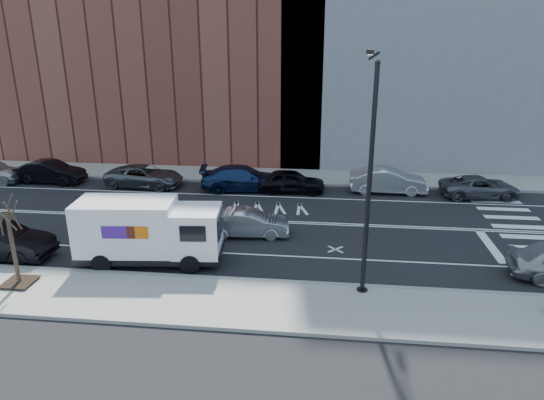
# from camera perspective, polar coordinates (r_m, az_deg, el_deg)

# --- Properties ---
(ground) EXTENTS (120.00, 120.00, 0.00)m
(ground) POSITION_cam_1_polar(r_m,az_deg,el_deg) (27.31, -5.31, -2.33)
(ground) COLOR black
(ground) RESTS_ON ground
(sidewalk_near) EXTENTS (44.00, 3.60, 0.15)m
(sidewalk_near) POSITION_cam_1_polar(r_m,az_deg,el_deg) (19.59, -10.48, -11.47)
(sidewalk_near) COLOR gray
(sidewalk_near) RESTS_ON ground
(sidewalk_far) EXTENTS (44.00, 3.60, 0.15)m
(sidewalk_far) POSITION_cam_1_polar(r_m,az_deg,el_deg) (35.49, -2.52, 2.94)
(sidewalk_far) COLOR gray
(sidewalk_far) RESTS_ON ground
(curb_near) EXTENTS (44.00, 0.25, 0.17)m
(curb_near) POSITION_cam_1_polar(r_m,az_deg,el_deg) (21.08, -9.10, -9.01)
(curb_near) COLOR gray
(curb_near) RESTS_ON ground
(curb_far) EXTENTS (44.00, 0.25, 0.17)m
(curb_far) POSITION_cam_1_polar(r_m,az_deg,el_deg) (33.78, -2.98, 2.11)
(curb_far) COLOR gray
(curb_far) RESTS_ON ground
(crosswalk) EXTENTS (3.00, 14.00, 0.01)m
(crosswalk) POSITION_cam_1_polar(r_m,az_deg,el_deg) (28.85, 27.68, -3.34)
(crosswalk) COLOR white
(crosswalk) RESTS_ON ground
(road_markings) EXTENTS (40.00, 8.60, 0.01)m
(road_markings) POSITION_cam_1_polar(r_m,az_deg,el_deg) (27.30, -5.31, -2.32)
(road_markings) COLOR white
(road_markings) RESTS_ON ground
(bldg_brick) EXTENTS (26.00, 10.00, 22.00)m
(bldg_brick) POSITION_cam_1_polar(r_m,az_deg,el_deg) (42.62, -12.64, 20.09)
(bldg_brick) COLOR brown
(bldg_brick) RESTS_ON ground
(streetlight) EXTENTS (0.44, 4.02, 9.34)m
(streetlight) POSITION_cam_1_polar(r_m,az_deg,el_deg) (18.69, 11.36, 3.67)
(streetlight) COLOR black
(streetlight) RESTS_ON ground
(street_tree) EXTENTS (1.20, 1.20, 3.75)m
(street_tree) POSITION_cam_1_polar(r_m,az_deg,el_deg) (22.24, -28.05, -5.71)
(street_tree) COLOR black
(street_tree) RESTS_ON ground
(fedex_van) EXTENTS (6.64, 2.79, 2.95)m
(fedex_van) POSITION_cam_1_polar(r_m,az_deg,el_deg) (22.40, -14.40, -3.52)
(fedex_van) COLOR black
(fedex_van) RESTS_ON ground
(far_parked_b) EXTENTS (4.79, 1.92, 1.55)m
(far_parked_b) POSITION_cam_1_polar(r_m,az_deg,el_deg) (37.08, -24.60, 3.02)
(far_parked_b) COLOR black
(far_parked_b) RESTS_ON ground
(far_parked_c) EXTENTS (5.36, 2.76, 1.44)m
(far_parked_c) POSITION_cam_1_polar(r_m,az_deg,el_deg) (34.03, -14.77, 2.74)
(far_parked_c) COLOR #575A5F
(far_parked_c) RESTS_ON ground
(far_parked_d) EXTENTS (5.85, 3.01, 1.62)m
(far_parked_d) POSITION_cam_1_polar(r_m,az_deg,el_deg) (32.18, -3.42, 2.58)
(far_parked_d) COLOR navy
(far_parked_d) RESTS_ON ground
(far_parked_e) EXTENTS (4.46, 1.92, 1.50)m
(far_parked_e) POSITION_cam_1_polar(r_m,az_deg,el_deg) (31.70, 2.26, 2.23)
(far_parked_e) COLOR black
(far_parked_e) RESTS_ON ground
(far_parked_f) EXTENTS (4.96, 1.74, 1.63)m
(far_parked_f) POSITION_cam_1_polar(r_m,az_deg,el_deg) (32.46, 13.49, 2.23)
(far_parked_f) COLOR silver
(far_parked_f) RESTS_ON ground
(far_parked_g) EXTENTS (5.04, 2.65, 1.35)m
(far_parked_g) POSITION_cam_1_polar(r_m,az_deg,el_deg) (33.44, 23.26, 1.42)
(far_parked_g) COLOR #505258
(far_parked_g) RESTS_ON ground
(driving_sedan) EXTENTS (4.36, 1.89, 1.40)m
(driving_sedan) POSITION_cam_1_polar(r_m,az_deg,el_deg) (24.90, -2.90, -2.70)
(driving_sedan) COLOR #B6B6BB
(driving_sedan) RESTS_ON ground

